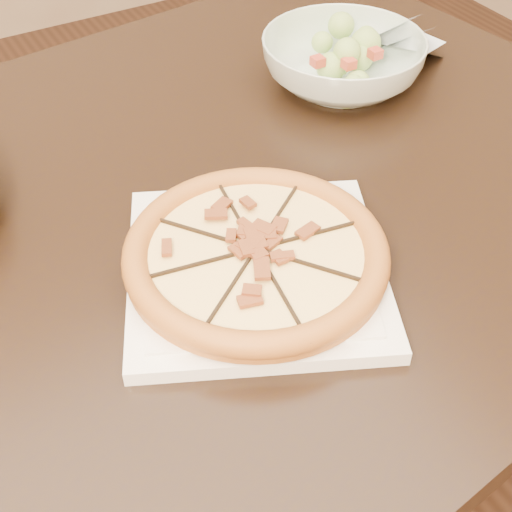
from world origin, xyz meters
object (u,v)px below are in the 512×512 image
object	(u,v)px
dining_table	(142,279)
pizza	(256,253)
plate	(256,269)
salad_bowl	(343,62)

from	to	relation	value
dining_table	pizza	xyz separation A→B (m)	(0.09, -0.15, 0.13)
dining_table	plate	bearing A→B (deg)	-60.23
plate	salad_bowl	distance (m)	0.44
plate	pizza	world-z (taller)	pizza
salad_bowl	dining_table	bearing A→B (deg)	-160.08
plate	dining_table	bearing A→B (deg)	119.77
plate	salad_bowl	xyz separation A→B (m)	(0.33, 0.30, 0.03)
dining_table	salad_bowl	bearing A→B (deg)	19.92
salad_bowl	pizza	bearing A→B (deg)	-137.54
dining_table	plate	xyz separation A→B (m)	(0.09, -0.15, 0.10)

